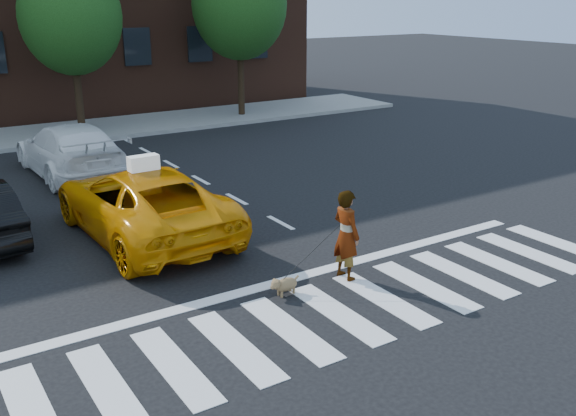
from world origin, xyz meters
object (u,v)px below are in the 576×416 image
Objects in this scene: tree_mid at (70,3)px; taxi at (143,202)px; woman at (346,235)px; dog at (284,285)px; white_suv at (70,150)px.

taxi is at bearing -99.43° from tree_mid.
woman is 1.54m from dog.
tree_mid reaches higher than woman.
taxi is at bearing 101.04° from dog.
white_suv is at bearing 9.82° from woman.
white_suv is (0.00, 6.00, -0.00)m from taxi.
tree_mid is 16.59m from dog.
tree_mid is 1.26× the size of taxi.
tree_mid is 1.32× the size of white_suv.
dog is at bearing 101.33° from taxi.
taxi is 4.88m from woman.
tree_mid is 7.22m from white_suv.
taxi reaches higher than dog.
woman is at bearing 117.41° from taxi.
dog is (0.99, -10.26, -0.57)m from white_suv.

